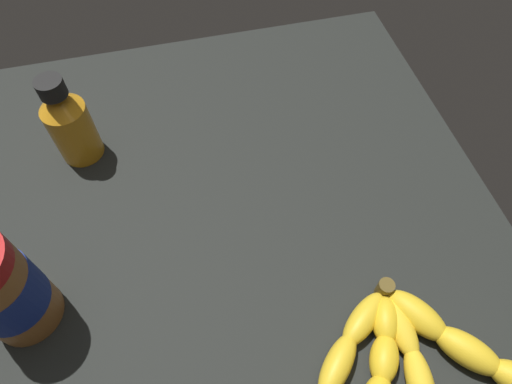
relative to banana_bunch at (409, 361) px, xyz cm
name	(u,v)px	position (x,y,z in cm)	size (l,w,h in cm)	color
ground_plane	(221,219)	(-25.74, -16.98, -4.06)	(77.17, 78.56, 4.83)	black
banana_bunch	(409,361)	(0.00, 0.00, 0.00)	(22.52, 31.51, 3.65)	yellow
peanut_butter_jar	(0,290)	(-16.86, -42.93, 6.19)	(8.57, 8.57, 15.90)	#9E602D
honey_bottle	(69,123)	(-41.51, -35.59, 4.93)	(6.33, 6.33, 14.67)	orange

